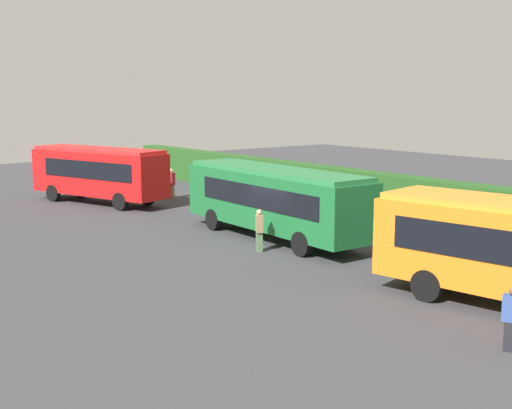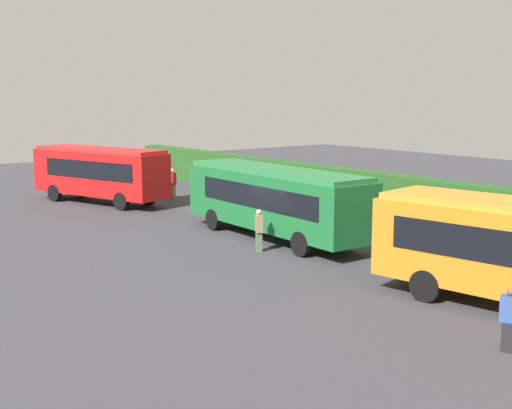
# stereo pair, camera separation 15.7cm
# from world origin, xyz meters

# --- Properties ---
(ground_plane) EXTENTS (82.64, 82.64, 0.00)m
(ground_plane) POSITION_xyz_m (0.00, 0.00, 0.00)
(ground_plane) COLOR #38383D
(bus_red) EXTENTS (9.30, 5.02, 3.24)m
(bus_red) POSITION_xyz_m (-14.89, -1.40, 1.86)
(bus_red) COLOR red
(bus_red) RESTS_ON ground_plane
(bus_green) EXTENTS (10.52, 2.76, 3.13)m
(bus_green) POSITION_xyz_m (-1.13, 0.62, 1.81)
(bus_green) COLOR #19602D
(bus_green) RESTS_ON ground_plane
(person_left) EXTENTS (0.50, 0.33, 1.83)m
(person_left) POSITION_xyz_m (-13.94, 2.90, 0.97)
(person_left) COLOR olive
(person_left) RESTS_ON ground_plane
(person_center) EXTENTS (0.50, 0.38, 1.67)m
(person_center) POSITION_xyz_m (-2.58, 4.60, 0.87)
(person_center) COLOR #4C6B47
(person_center) RESTS_ON ground_plane
(person_right) EXTENTS (0.49, 0.43, 1.73)m
(person_right) POSITION_xyz_m (0.39, -1.42, 0.92)
(person_right) COLOR #4C6B47
(person_right) RESTS_ON ground_plane
(person_far) EXTENTS (0.52, 0.42, 1.64)m
(person_far) POSITION_xyz_m (12.54, -2.99, 0.85)
(person_far) COLOR black
(person_far) RESTS_ON ground_plane
(hedge_row) EXTENTS (53.32, 1.25, 2.27)m
(hedge_row) POSITION_xyz_m (0.00, 8.40, 1.14)
(hedge_row) COLOR #234F1D
(hedge_row) RESTS_ON ground_plane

